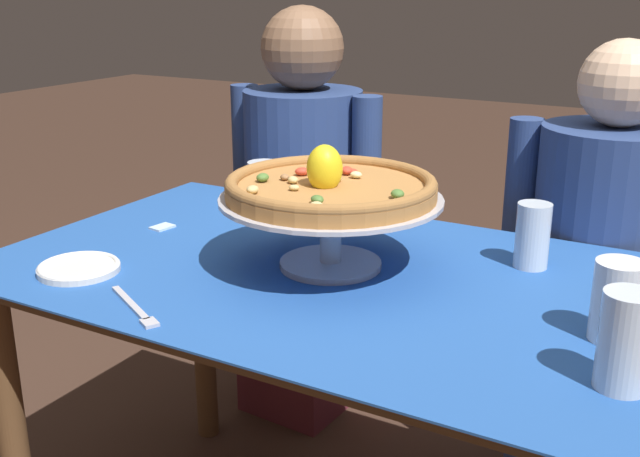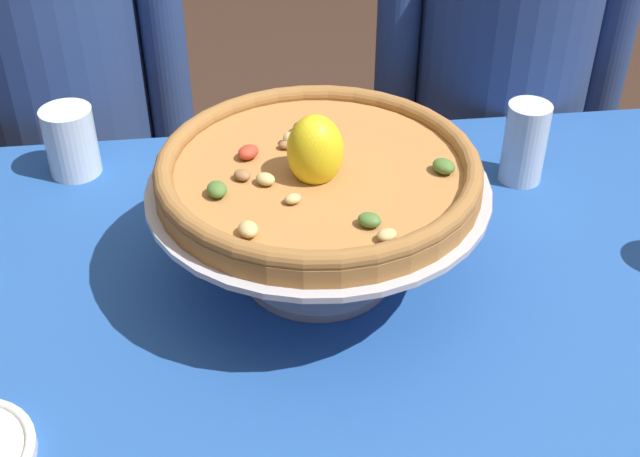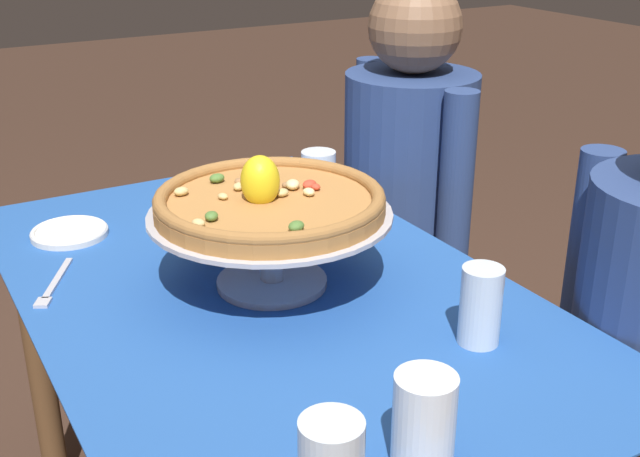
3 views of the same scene
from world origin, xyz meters
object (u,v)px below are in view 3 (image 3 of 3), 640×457
water_glass_back_right (480,311)px  diner_left (406,221)px  pizza (270,200)px  water_glass_back_left (318,177)px  pizza_stand (271,233)px  sugar_packet (194,204)px  side_plate (69,232)px  water_glass_side_right (424,428)px  dinner_fork (54,285)px

water_glass_back_right → diner_left: bearing=151.6°
diner_left → pizza: bearing=-55.1°
water_glass_back_right → water_glass_back_left: 0.69m
pizza_stand → sugar_packet: (-0.45, 0.03, -0.10)m
water_glass_back_right → side_plate: 0.87m
pizza → side_plate: size_ratio=2.57×
water_glass_back_left → sugar_packet: (-0.10, -0.27, -0.05)m
water_glass_back_left → sugar_packet: 0.29m
water_glass_side_right → water_glass_back_right: bearing=127.6°
sugar_packet → diner_left: size_ratio=0.04×
water_glass_back_right → side_plate: bearing=-148.6°
water_glass_back_right → water_glass_side_right: bearing=-52.4°
side_plate → diner_left: bearing=90.8°
side_plate → diner_left: size_ratio=0.13×
pizza → side_plate: 0.51m
water_glass_back_right → pizza: bearing=-150.2°
pizza_stand → water_glass_back_right: pizza_stand is taller
pizza → diner_left: 0.80m
water_glass_side_right → water_glass_back_left: 0.95m
sugar_packet → pizza: bearing=-3.5°
water_glass_back_right → side_plate: size_ratio=0.82×
water_glass_side_right → sugar_packet: size_ratio=2.55×
dinner_fork → sugar_packet: bearing=124.9°
water_glass_back_right → water_glass_back_left: (-0.69, 0.10, -0.01)m
water_glass_back_left → side_plate: (-0.06, -0.56, -0.04)m
dinner_fork → diner_left: bearing=103.7°
water_glass_back_left → dinner_fork: (0.16, -0.64, -0.05)m
pizza → sugar_packet: pizza is taller
pizza_stand → sugar_packet: size_ratio=8.51×
pizza → side_plate: pizza is taller
pizza → sugar_packet: bearing=176.5°
side_plate → dinner_fork: side_plate is taller
water_glass_back_left → side_plate: bearing=-95.8°
pizza_stand → pizza: (-0.00, -0.00, 0.06)m
water_glass_back_right → dinner_fork: water_glass_back_right is taller
water_glass_back_left → side_plate: water_glass_back_left is taller
water_glass_side_right → pizza_stand: bearing=173.4°
dinner_fork → sugar_packet: dinner_fork is taller
pizza_stand → diner_left: 0.77m
water_glass_side_right → side_plate: water_glass_side_right is taller
side_plate → pizza_stand: bearing=32.6°
sugar_packet → water_glass_side_right: bearing=-5.1°
pizza → water_glass_side_right: size_ratio=3.12×
water_glass_side_right → water_glass_back_left: bearing=158.0°
water_glass_side_right → side_plate: (-0.94, -0.20, -0.05)m
dinner_fork → diner_left: diner_left is taller
side_plate → water_glass_back_left: bearing=84.2°
water_glass_back_right → side_plate: water_glass_back_right is taller
diner_left → dinner_fork: bearing=-76.3°
water_glass_back_right → diner_left: (-0.75, 0.41, -0.20)m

